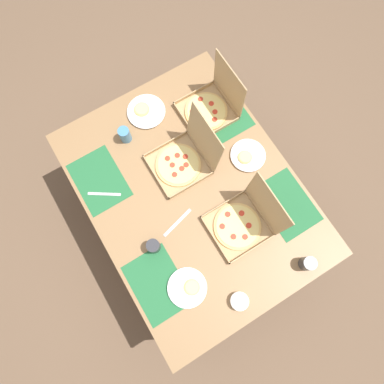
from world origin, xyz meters
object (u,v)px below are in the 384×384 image
(pizza_box_corner_right, at_px, (244,222))
(plate_near_left, at_px, (146,111))
(pizza_box_center, at_px, (184,159))
(plate_far_right, at_px, (248,156))
(pizza_box_corner_left, at_px, (211,106))
(condiment_bowl, at_px, (239,301))
(cup_red, at_px, (125,135))
(cup_clear_left, at_px, (154,246))
(cup_clear_right, at_px, (308,264))
(plate_near_right, at_px, (188,288))

(pizza_box_corner_right, xyz_separation_m, plate_near_left, (-0.88, -0.12, -0.04))
(pizza_box_center, distance_m, plate_far_right, 0.38)
(pizza_box_corner_left, height_order, plate_near_left, pizza_box_corner_left)
(plate_near_left, xyz_separation_m, condiment_bowl, (1.22, -0.12, 0.01))
(pizza_box_corner_right, bearing_deg, cup_red, -158.66)
(cup_clear_left, distance_m, cup_clear_right, 0.83)
(cup_clear_left, bearing_deg, pizza_box_center, 130.80)
(pizza_box_center, relative_size, condiment_bowl, 3.58)
(cup_clear_left, xyz_separation_m, cup_clear_right, (0.51, 0.65, 0.00))
(condiment_bowl, bearing_deg, pizza_box_center, 169.48)
(pizza_box_corner_right, relative_size, condiment_bowl, 3.51)
(pizza_box_corner_right, relative_size, cup_red, 3.22)
(pizza_box_corner_right, height_order, plate_near_right, pizza_box_corner_right)
(pizza_box_corner_left, relative_size, cup_clear_right, 3.55)
(pizza_box_center, xyz_separation_m, plate_near_right, (0.62, -0.35, -0.04))
(pizza_box_center, relative_size, cup_red, 3.29)
(pizza_box_corner_left, bearing_deg, cup_clear_right, -3.06)
(cup_clear_left, relative_size, condiment_bowl, 0.94)
(pizza_box_center, height_order, plate_near_right, pizza_box_center)
(plate_far_right, bearing_deg, pizza_box_corner_left, -176.26)
(pizza_box_corner_left, relative_size, pizza_box_center, 0.97)
(pizza_box_corner_right, distance_m, cup_clear_right, 0.40)
(pizza_box_corner_right, bearing_deg, plate_near_right, -72.71)
(pizza_box_corner_right, bearing_deg, plate_far_right, 142.21)
(pizza_box_center, bearing_deg, condiment_bowl, -10.52)
(plate_near_left, distance_m, cup_clear_left, 0.83)
(cup_clear_right, bearing_deg, pizza_box_corner_left, 176.94)
(plate_far_right, bearing_deg, condiment_bowl, -36.95)
(plate_near_right, relative_size, cup_red, 2.03)
(condiment_bowl, bearing_deg, pizza_box_corner_right, 143.86)
(pizza_box_corner_right, xyz_separation_m, plate_near_right, (0.14, -0.44, -0.04))
(plate_near_right, distance_m, cup_clear_left, 0.29)
(cup_red, height_order, cup_clear_left, cup_red)
(cup_red, bearing_deg, condiment_bowl, 3.26)
(plate_near_right, relative_size, cup_clear_right, 2.27)
(cup_clear_left, bearing_deg, pizza_box_corner_right, 73.69)
(cup_clear_right, bearing_deg, plate_near_left, -166.86)
(plate_near_left, distance_m, cup_clear_right, 1.28)
(plate_near_left, distance_m, cup_red, 0.21)
(cup_clear_left, bearing_deg, cup_clear_right, 52.28)
(plate_far_right, xyz_separation_m, condiment_bowl, (0.66, -0.49, 0.01))
(pizza_box_center, xyz_separation_m, cup_red, (-0.31, -0.22, 0.00))
(plate_near_right, bearing_deg, plate_far_right, 123.53)
(cup_red, bearing_deg, cup_clear_right, 22.41)
(cup_clear_left, xyz_separation_m, condiment_bowl, (0.48, 0.24, -0.03))
(pizza_box_corner_right, height_order, plate_far_right, pizza_box_corner_right)
(cup_clear_right, bearing_deg, pizza_box_corner_right, -155.33)
(pizza_box_center, height_order, cup_red, pizza_box_center)
(pizza_box_corner_left, height_order, cup_clear_left, pizza_box_corner_left)
(plate_near_right, height_order, cup_red, cup_red)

